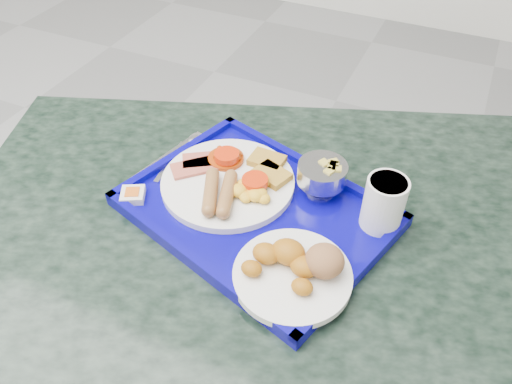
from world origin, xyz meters
TOP-DOWN VIEW (x-y plane):
  - table at (0.96, 0.50)m, footprint 1.33×1.10m
  - tray at (0.91, 0.52)m, footprint 0.50×0.43m
  - main_plate at (0.85, 0.55)m, footprint 0.24×0.24m
  - bread_plate at (1.03, 0.41)m, footprint 0.18×0.18m
  - fruit_bowl at (1.00, 0.61)m, footprint 0.09×0.09m
  - juice_cup at (1.12, 0.57)m, footprint 0.07×0.07m
  - spoon at (0.72, 0.62)m, footprint 0.04×0.16m
  - knife at (0.70, 0.57)m, footprint 0.06×0.19m
  - jam_packet at (0.71, 0.45)m, footprint 0.05×0.05m

SIDE VIEW (x-z plane):
  - table at x=0.96m, z-range 0.17..0.88m
  - tray at x=0.91m, z-range 0.70..0.73m
  - knife at x=0.70m, z-range 0.72..0.73m
  - spoon at x=0.72m, z-range 0.72..0.73m
  - jam_packet at x=0.71m, z-range 0.72..0.74m
  - main_plate at x=0.85m, z-range 0.72..0.75m
  - bread_plate at x=1.03m, z-range 0.71..0.77m
  - fruit_bowl at x=1.00m, z-range 0.73..0.79m
  - juice_cup at x=1.12m, z-range 0.73..0.82m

